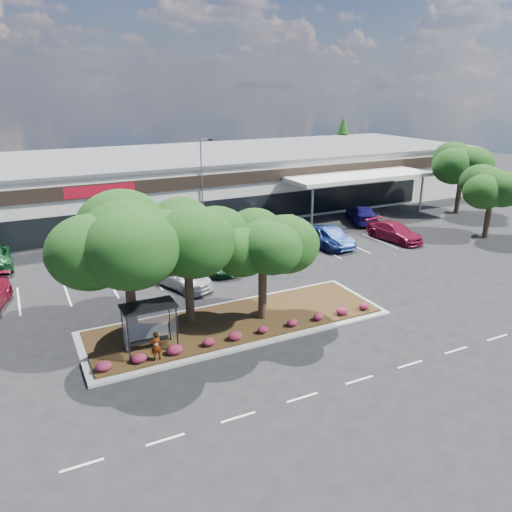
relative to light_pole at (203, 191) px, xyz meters
name	(u,v)px	position (x,y,z in m)	size (l,w,h in m)	color
ground	(302,347)	(-3.46, -23.81, -3.91)	(160.00, 160.00, 0.00)	black
retail_store	(142,184)	(-3.40, 10.10, -0.76)	(80.40, 25.20, 6.25)	silver
landscape_island	(238,322)	(-5.46, -19.81, -3.79)	(18.00, 6.00, 0.26)	#A1A19C
lane_markings	(224,283)	(-3.60, -13.39, -3.90)	(33.12, 20.06, 0.01)	silver
shrub_row	(253,331)	(-5.46, -21.91, -3.40)	(17.00, 0.80, 0.50)	maroon
bus_shelter	(148,314)	(-10.96, -20.86, -1.60)	(2.75, 1.55, 2.59)	black
island_tree_west	(128,271)	(-11.46, -19.31, 0.29)	(7.20, 7.20, 7.89)	#173A11
island_tree_mid	(188,262)	(-7.96, -18.61, 0.01)	(6.60, 6.60, 7.32)	#173A11
island_tree_east	(263,266)	(-3.96, -20.11, -0.40)	(5.80, 5.80, 6.50)	#173A11
tree_east_near	(490,203)	(22.54, -13.81, -0.66)	(5.60, 5.60, 6.51)	#173A11
tree_east_far	(461,179)	(27.54, -5.81, -0.10)	(6.40, 6.40, 7.62)	#173A11
conifer_north_east	(342,146)	(30.54, 20.19, 0.59)	(3.96, 3.96, 9.00)	#173A11
person_waiting	(156,346)	(-10.98, -22.11, -2.86)	(0.57, 0.38, 1.57)	#594C47
light_pole	(203,191)	(0.00, 0.00, 0.00)	(1.42, 0.72, 8.88)	#A1A19C
car_1	(118,264)	(-10.04, -8.28, -3.07)	(2.35, 5.77, 1.67)	#20551C
car_2	(181,276)	(-6.58, -12.66, -3.15)	(2.13, 5.24, 1.52)	silver
car_3	(218,261)	(-2.99, -10.66, -3.18)	(2.42, 5.24, 1.46)	#13421D
car_4	(267,255)	(1.08, -11.12, -3.22)	(1.63, 4.05, 1.38)	black
car_5	(242,249)	(-0.29, -9.34, -3.07)	(2.37, 5.82, 1.69)	navy
car_6	(324,237)	(7.72, -9.20, -3.10)	(2.69, 5.83, 1.62)	navy
car_7	(330,237)	(8.15, -9.56, -3.08)	(1.75, 5.02, 1.65)	navy
car_8	(395,232)	(14.40, -10.72, -3.10)	(2.28, 5.61, 1.63)	maroon
car_10	(105,246)	(-10.08, -3.52, -3.05)	(1.81, 5.19, 1.71)	black
car_11	(134,249)	(-8.04, -4.79, -3.25)	(1.85, 4.56, 1.32)	black
car_12	(185,237)	(-3.20, -3.58, -3.16)	(1.77, 4.40, 1.50)	black
car_14	(244,227)	(2.69, -3.37, -3.07)	(2.78, 6.03, 1.68)	black
car_15	(284,222)	(7.01, -3.33, -3.11)	(1.70, 4.87, 1.60)	slate
car_17	(362,214)	(15.70, -4.22, -3.06)	(2.38, 5.86, 1.70)	navy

